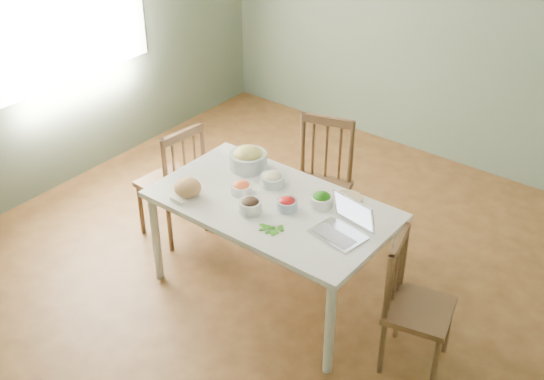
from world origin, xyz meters
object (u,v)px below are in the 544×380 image
Objects in this scene: chair_left at (171,180)px; bread_boule at (188,187)px; dining_table at (272,248)px; bowl_squash at (248,158)px; chair_far at (317,188)px; chair_right at (420,307)px; laptop at (339,221)px.

chair_left reaches higher than bread_boule.
bowl_squash is (-0.42, 0.26, 0.45)m from dining_table.
chair_far is 1.06m from bread_boule.
bread_boule is (-0.50, -0.27, 0.43)m from dining_table.
chair_far is 3.76× the size of bowl_squash.
bowl_squash is (0.64, 0.17, 0.34)m from chair_left.
chair_left is (-1.06, 0.09, 0.11)m from dining_table.
chair_far is 5.53× the size of bread_boule.
dining_table is 0.67m from bowl_squash.
bread_boule is at bearing 61.78° from chair_left.
bowl_squash is at bearing 80.86° from bread_boule.
dining_table is 0.68m from chair_far.
chair_right is 1.68m from bread_boule.
chair_far is at bearing 125.28° from chair_left.
chair_left is 5.34× the size of bread_boule.
laptop is (0.96, -0.30, 0.03)m from bowl_squash.
dining_table is at bearing 28.16° from bread_boule.
laptop reaches higher than bread_boule.
bread_boule is at bearing 86.51° from chair_right.
chair_far is 1.13m from chair_left.
chair_left is 0.74m from bowl_squash.
dining_table is 1.65× the size of chair_left.
chair_left is at bearing 175.02° from dining_table.
chair_far is 0.61m from bowl_squash.
chair_far reaches higher than bowl_squash.
bread_boule reaches higher than dining_table.
chair_far is 1.01m from laptop.
laptop is at bearing 90.04° from chair_left.
chair_left is 2.17m from chair_right.
chair_left is at bearing -165.61° from chair_far.
chair_far is 1.37m from chair_right.
chair_left is (-0.97, -0.57, -0.02)m from chair_far.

